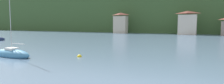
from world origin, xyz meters
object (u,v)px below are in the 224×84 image
(shore_building_westcentral, at_px, (187,23))
(sailboat_mid_6, at_px, (12,54))
(shore_building_west, at_px, (121,23))
(mooring_buoy_mid, at_px, (79,57))

(shore_building_westcentral, height_order, sailboat_mid_6, shore_building_westcentral)
(shore_building_west, height_order, sailboat_mid_6, shore_building_west)
(shore_building_west, bearing_deg, sailboat_mid_6, -77.10)
(shore_building_westcentral, distance_m, mooring_buoy_mid, 62.85)
(shore_building_westcentral, relative_size, mooring_buoy_mid, 15.67)
(sailboat_mid_6, distance_m, mooring_buoy_mid, 8.59)
(mooring_buoy_mid, bearing_deg, sailboat_mid_6, -153.47)
(shore_building_west, bearing_deg, shore_building_westcentral, -0.19)
(shore_building_west, distance_m, sailboat_mid_6, 68.16)
(shore_building_westcentral, bearing_deg, shore_building_west, 179.81)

